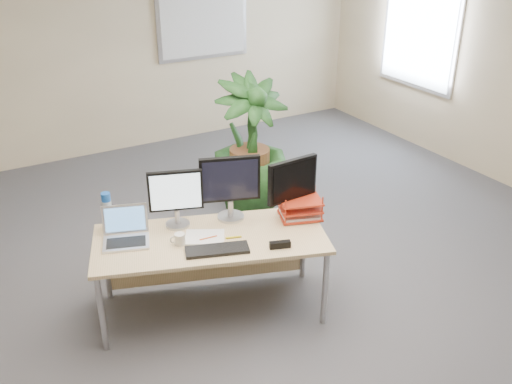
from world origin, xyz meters
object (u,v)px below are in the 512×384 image
floor_plant (250,150)px  monitor_right (230,184)px  desk (210,247)px  monitor_left (176,195)px  laptop (126,233)px

floor_plant → monitor_right: 1.28m
desk → monitor_left: bearing=130.4°
desk → floor_plant: floor_plant is taller
floor_plant → monitor_right: floor_plant is taller
floor_plant → monitor_right: size_ratio=2.85×
monitor_right → monitor_left: bearing=166.8°
monitor_left → laptop: (-0.42, -0.01, -0.21)m
desk → floor_plant: bearing=48.8°
desk → monitor_right: size_ratio=3.59×
monitor_left → monitor_right: size_ratio=0.88×
monitor_left → monitor_right: (0.42, -0.10, 0.04)m
monitor_left → monitor_right: monitor_right is taller
monitor_right → laptop: 0.87m
monitor_left → laptop: size_ratio=1.12×
monitor_right → laptop: size_ratio=1.27×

